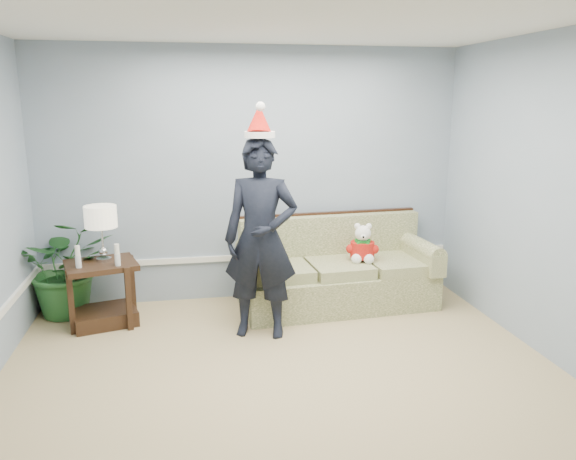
% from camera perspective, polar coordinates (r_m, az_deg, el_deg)
% --- Properties ---
extents(room_shell, '(4.54, 5.04, 2.74)m').
position_cam_1_polar(room_shell, '(3.61, 1.20, 0.39)').
color(room_shell, tan).
rests_on(room_shell, ground).
extents(wainscot_trim, '(4.49, 4.99, 0.06)m').
position_cam_1_polar(wainscot_trim, '(4.95, -15.31, -7.41)').
color(wainscot_trim, white).
rests_on(wainscot_trim, room_shell).
extents(sofa, '(2.06, 0.99, 0.94)m').
position_cam_1_polar(sofa, '(6.02, 4.86, -4.45)').
color(sofa, '#485729').
rests_on(sofa, room_shell).
extents(side_table, '(0.76, 0.69, 0.62)m').
position_cam_1_polar(side_table, '(5.79, -18.23, -6.76)').
color(side_table, '#351E13').
rests_on(side_table, room_shell).
extents(table_lamp, '(0.30, 0.30, 0.54)m').
position_cam_1_polar(table_lamp, '(5.63, -18.49, 1.06)').
color(table_lamp, silver).
rests_on(table_lamp, side_table).
extents(candle_pair, '(0.40, 0.05, 0.21)m').
position_cam_1_polar(candle_pair, '(5.52, -18.77, -2.58)').
color(candle_pair, silver).
rests_on(candle_pair, side_table).
extents(houseplant, '(1.08, 0.99, 1.02)m').
position_cam_1_polar(houseplant, '(6.08, -21.59, -3.45)').
color(houseplant, '#235B27').
rests_on(houseplant, room_shell).
extents(man, '(0.76, 0.60, 1.83)m').
position_cam_1_polar(man, '(5.08, -2.78, -0.90)').
color(man, black).
rests_on(man, room_shell).
extents(santa_hat, '(0.31, 0.34, 0.32)m').
position_cam_1_polar(santa_hat, '(4.95, -2.94, 10.92)').
color(santa_hat, white).
rests_on(santa_hat, man).
extents(teddy_bear, '(0.31, 0.31, 0.41)m').
position_cam_1_polar(teddy_bear, '(5.91, 7.60, -1.75)').
color(teddy_bear, white).
rests_on(teddy_bear, sofa).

